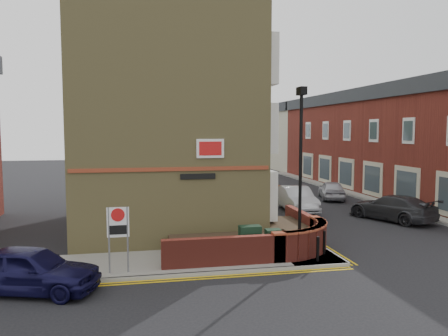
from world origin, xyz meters
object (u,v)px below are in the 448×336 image
lamppost (300,171)px  utility_cabinet_large (250,242)px  navy_hatchback (30,270)px  silver_car_near (296,199)px  zone_sign (118,227)px

lamppost → utility_cabinet_large: bearing=177.0°
navy_hatchback → utility_cabinet_large: bearing=-58.1°
utility_cabinet_large → navy_hatchback: (-7.24, -1.80, -0.02)m
navy_hatchback → silver_car_near: bearing=-30.9°
navy_hatchback → lamppost: bearing=-61.6°
utility_cabinet_large → silver_car_near: bearing=60.1°
lamppost → silver_car_near: lamppost is taller
zone_sign → silver_car_near: size_ratio=0.50×
utility_cabinet_large → silver_car_near: 10.58m
utility_cabinet_large → lamppost: bearing=-3.0°
utility_cabinet_large → zone_sign: zone_sign is taller
navy_hatchback → silver_car_near: (12.52, 10.97, 0.03)m
zone_sign → navy_hatchback: 2.89m
utility_cabinet_large → silver_car_near: silver_car_near is taller
utility_cabinet_large → zone_sign: 4.86m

